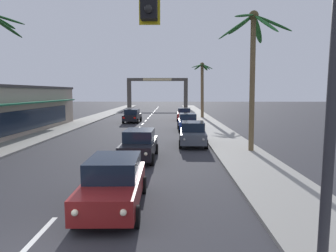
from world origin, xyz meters
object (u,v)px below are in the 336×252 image
at_px(sedan_parked_far_kerb, 188,122).
at_px(palm_right_second, 253,51).
at_px(sedan_oncoming_far, 132,116).
at_px(palm_right_farthest, 202,83).
at_px(town_gateway_arch, 157,89).
at_px(sedan_third_in_queue, 139,144).
at_px(sedan_parked_mid_kerb, 193,133).
at_px(sedan_lead_at_stop_bar, 114,182).
at_px(traffic_signal_mast, 156,29).
at_px(sedan_parked_nearest_kerb, 184,114).

bearing_deg(sedan_parked_far_kerb, palm_right_second, -72.63).
bearing_deg(sedan_oncoming_far, palm_right_farthest, 33.58).
distance_m(palm_right_farthest, town_gateway_arch, 28.27).
bearing_deg(palm_right_farthest, sedan_third_in_queue, -103.24).
bearing_deg(sedan_parked_mid_kerb, sedan_lead_at_stop_bar, -106.37).
xyz_separation_m(sedan_lead_at_stop_bar, sedan_third_in_queue, (0.03, 7.12, 0.00)).
bearing_deg(traffic_signal_mast, palm_right_second, 67.31).
xyz_separation_m(sedan_lead_at_stop_bar, palm_right_farthest, (6.21, 33.39, 4.29)).
bearing_deg(sedan_lead_at_stop_bar, town_gateway_arch, 91.57).
bearing_deg(sedan_third_in_queue, sedan_parked_far_kerb, 74.99).
relative_size(sedan_lead_at_stop_bar, town_gateway_arch, 0.31).
relative_size(sedan_third_in_queue, palm_right_second, 0.51).
height_order(sedan_third_in_queue, sedan_oncoming_far, same).
height_order(traffic_signal_mast, town_gateway_arch, town_gateway_arch).
height_order(traffic_signal_mast, sedan_oncoming_far, traffic_signal_mast).
bearing_deg(palm_right_farthest, sedan_lead_at_stop_bar, -100.54).
height_order(sedan_lead_at_stop_bar, sedan_parked_mid_kerb, same).
bearing_deg(palm_right_second, sedan_third_in_queue, -164.42).
height_order(sedan_third_in_queue, palm_right_second, palm_right_second).
distance_m(sedan_oncoming_far, town_gateway_arch, 33.58).
height_order(sedan_lead_at_stop_bar, palm_right_farthest, palm_right_farthest).
bearing_deg(sedan_lead_at_stop_bar, palm_right_second, 52.87).
distance_m(sedan_parked_far_kerb, town_gateway_arch, 41.19).
height_order(sedan_third_in_queue, sedan_parked_mid_kerb, same).
distance_m(sedan_parked_nearest_kerb, sedan_parked_mid_kerb, 18.33).
distance_m(sedan_parked_far_kerb, palm_right_second, 12.56).
height_order(palm_right_farthest, town_gateway_arch, palm_right_farthest).
distance_m(sedan_parked_nearest_kerb, palm_right_second, 21.83).
height_order(palm_right_second, town_gateway_arch, palm_right_second).
bearing_deg(sedan_oncoming_far, traffic_signal_mast, -81.22).
relative_size(sedan_parked_far_kerb, palm_right_farthest, 0.56).
bearing_deg(sedan_parked_far_kerb, sedan_parked_mid_kerb, -90.31).
bearing_deg(traffic_signal_mast, palm_right_farthest, 82.88).
xyz_separation_m(traffic_signal_mast, palm_right_second, (5.21, 12.47, 1.24)).
relative_size(sedan_oncoming_far, town_gateway_arch, 0.31).
xyz_separation_m(sedan_lead_at_stop_bar, palm_right_second, (6.83, 9.02, 5.43)).
bearing_deg(town_gateway_arch, sedan_oncoming_far, -92.51).
xyz_separation_m(sedan_lead_at_stop_bar, sedan_parked_far_kerb, (3.44, 19.83, 0.00)).
xyz_separation_m(sedan_parked_nearest_kerb, sedan_parked_mid_kerb, (-0.09, -18.33, 0.00)).
bearing_deg(sedan_third_in_queue, palm_right_farthest, 76.76).
height_order(traffic_signal_mast, sedan_third_in_queue, traffic_signal_mast).
bearing_deg(sedan_parked_nearest_kerb, sedan_oncoming_far, -157.76).
relative_size(sedan_parked_nearest_kerb, sedan_parked_mid_kerb, 1.00).
distance_m(sedan_lead_at_stop_bar, sedan_oncoming_far, 27.37).
relative_size(sedan_lead_at_stop_bar, sedan_parked_mid_kerb, 1.00).
distance_m(sedan_third_in_queue, palm_right_second, 8.90).
relative_size(palm_right_second, palm_right_farthest, 1.08).
relative_size(traffic_signal_mast, palm_right_farthest, 1.38).
xyz_separation_m(sedan_lead_at_stop_bar, town_gateway_arch, (-1.66, 60.54, 3.68)).
bearing_deg(sedan_oncoming_far, town_gateway_arch, 87.49).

